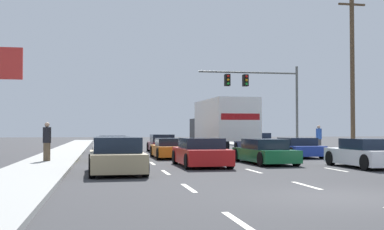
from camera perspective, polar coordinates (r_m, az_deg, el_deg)
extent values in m
plane|color=#333335|center=(36.25, -1.19, -4.21)|extent=(140.00, 140.00, 0.00)
cube|color=#9E9E99|center=(33.80, 14.10, -4.23)|extent=(2.51, 80.00, 0.14)
cube|color=#9E9E99|center=(30.89, -14.92, -4.46)|extent=(2.51, 80.00, 0.14)
cube|color=silver|center=(8.78, 5.39, -12.12)|extent=(0.14, 2.00, 0.01)
cube|color=silver|center=(13.61, -0.37, -8.40)|extent=(0.14, 2.00, 0.01)
cube|color=silver|center=(18.53, -3.05, -6.61)|extent=(0.14, 2.00, 0.01)
cube|color=silver|center=(23.49, -4.60, -5.57)|extent=(0.14, 2.00, 0.01)
cube|color=silver|center=(28.46, -5.60, -4.89)|extent=(0.14, 2.00, 0.01)
cube|color=silver|center=(33.44, -6.31, -4.41)|extent=(0.14, 2.00, 0.01)
cube|color=silver|center=(38.42, -6.83, -4.05)|extent=(0.14, 2.00, 0.01)
cube|color=silver|center=(43.41, -7.23, -3.78)|extent=(0.14, 2.00, 0.01)
cube|color=silver|center=(48.40, -7.54, -3.56)|extent=(0.14, 2.00, 0.01)
cube|color=silver|center=(53.39, -7.80, -3.38)|extent=(0.14, 2.00, 0.01)
cube|color=silver|center=(58.39, -8.02, -3.24)|extent=(0.14, 2.00, 0.01)
cube|color=silver|center=(14.59, 13.04, -7.91)|extent=(0.14, 2.00, 0.01)
cube|color=silver|center=(19.26, 7.10, -6.42)|extent=(0.14, 2.00, 0.01)
cube|color=silver|center=(24.06, 3.52, -5.48)|extent=(0.14, 2.00, 0.01)
cube|color=silver|center=(28.94, 1.15, -4.84)|extent=(0.14, 2.00, 0.01)
cube|color=silver|center=(33.84, -0.54, -4.39)|extent=(0.14, 2.00, 0.01)
cube|color=silver|center=(38.78, -1.79, -4.04)|extent=(0.14, 2.00, 0.01)
cube|color=silver|center=(43.72, -2.76, -3.77)|extent=(0.14, 2.00, 0.01)
cube|color=silver|center=(48.68, -3.54, -3.56)|extent=(0.14, 2.00, 0.01)
cube|color=silver|center=(53.65, -4.17, -3.39)|extent=(0.14, 2.00, 0.01)
cube|color=silver|center=(58.62, -4.69, -3.24)|extent=(0.14, 2.00, 0.01)
cube|color=silver|center=(20.53, 16.24, -6.07)|extent=(0.14, 2.00, 0.01)
cube|color=silver|center=(25.09, 11.12, -5.30)|extent=(0.14, 2.00, 0.01)
cube|color=silver|center=(29.80, 7.59, -4.74)|extent=(0.14, 2.00, 0.01)
cube|color=silver|center=(34.58, 5.04, -4.32)|extent=(0.14, 2.00, 0.01)
cube|color=silver|center=(39.42, 3.11, -4.00)|extent=(0.14, 2.00, 0.01)
cube|color=silver|center=(44.30, 1.61, -3.75)|extent=(0.14, 2.00, 0.01)
cube|color=silver|center=(49.20, 0.41, -3.54)|extent=(0.14, 2.00, 0.01)
cube|color=silver|center=(54.12, -0.58, -3.38)|extent=(0.14, 2.00, 0.01)
cube|color=silver|center=(59.05, -1.40, -3.23)|extent=(0.14, 2.00, 0.01)
cube|color=slate|center=(33.53, -9.22, -3.63)|extent=(2.01, 4.22, 0.62)
cube|color=#192333|center=(33.37, -9.20, -2.73)|extent=(1.70, 2.00, 0.44)
cylinder|color=black|center=(35.02, -10.78, -3.75)|extent=(0.24, 0.65, 0.64)
cylinder|color=black|center=(35.12, -7.94, -3.76)|extent=(0.24, 0.65, 0.64)
cylinder|color=black|center=(31.97, -10.63, -3.95)|extent=(0.24, 0.65, 0.64)
cylinder|color=black|center=(32.07, -7.51, -3.96)|extent=(0.24, 0.65, 0.64)
cube|color=yellow|center=(25.87, -9.17, -4.18)|extent=(1.99, 4.45, 0.64)
cube|color=#192333|center=(25.81, -9.16, -2.96)|extent=(1.71, 2.24, 0.46)
cylinder|color=black|center=(27.50, -11.17, -4.32)|extent=(0.24, 0.65, 0.64)
cylinder|color=black|center=(27.58, -7.48, -4.33)|extent=(0.24, 0.65, 0.64)
cylinder|color=black|center=(24.20, -11.10, -4.68)|extent=(0.24, 0.65, 0.64)
cylinder|color=black|center=(24.29, -6.91, -4.69)|extent=(0.24, 0.65, 0.64)
cube|color=tan|center=(18.29, -8.74, -5.23)|extent=(1.99, 4.45, 0.64)
cube|color=#192333|center=(17.99, -8.68, -3.41)|extent=(1.70, 2.15, 0.54)
cylinder|color=black|center=(19.92, -11.52, -5.33)|extent=(0.24, 0.65, 0.64)
cylinder|color=black|center=(20.01, -6.49, -5.34)|extent=(0.24, 0.65, 0.64)
cylinder|color=black|center=(16.63, -11.45, -6.06)|extent=(0.24, 0.65, 0.64)
cylinder|color=black|center=(16.74, -5.42, -6.05)|extent=(0.24, 0.65, 0.64)
cube|color=maroon|center=(35.31, -3.51, -3.59)|extent=(1.75, 4.23, 0.56)
cube|color=#192333|center=(35.23, -3.49, -2.69)|extent=(1.52, 2.14, 0.55)
cylinder|color=black|center=(36.77, -5.05, -3.67)|extent=(0.23, 0.64, 0.64)
cylinder|color=black|center=(36.96, -2.59, -3.67)|extent=(0.23, 0.64, 0.64)
cylinder|color=black|center=(33.67, -4.51, -3.86)|extent=(0.23, 0.64, 0.64)
cylinder|color=black|center=(33.88, -1.84, -3.85)|extent=(0.23, 0.64, 0.64)
cube|color=orange|center=(27.79, -2.42, -4.12)|extent=(1.96, 4.25, 0.56)
cube|color=#192333|center=(27.54, -2.34, -3.12)|extent=(1.70, 1.85, 0.42)
cylinder|color=black|center=(29.22, -4.61, -4.19)|extent=(0.23, 0.64, 0.64)
cylinder|color=black|center=(29.48, -1.17, -4.17)|extent=(0.23, 0.64, 0.64)
cylinder|color=black|center=(26.13, -3.83, -4.48)|extent=(0.23, 0.64, 0.64)
cylinder|color=black|center=(26.42, 0.00, -4.46)|extent=(0.23, 0.64, 0.64)
cube|color=red|center=(21.58, 1.03, -4.71)|extent=(1.91, 4.35, 0.64)
cube|color=#192333|center=(21.52, 1.06, -3.27)|extent=(1.67, 2.22, 0.45)
cylinder|color=black|center=(23.02, -1.94, -4.87)|extent=(0.23, 0.64, 0.64)
cylinder|color=black|center=(23.35, 2.33, -4.82)|extent=(0.23, 0.64, 0.64)
cylinder|color=black|center=(19.84, -0.49, -5.38)|extent=(0.23, 0.64, 0.64)
cylinder|color=black|center=(20.23, 4.42, -5.30)|extent=(0.23, 0.64, 0.64)
cube|color=white|center=(30.63, 3.83, -0.58)|extent=(2.65, 6.45, 2.48)
cube|color=red|center=(27.58, 5.59, -0.20)|extent=(2.25, 0.10, 0.36)
cube|color=black|center=(34.65, 1.98, -2.13)|extent=(2.44, 1.99, 2.05)
cylinder|color=black|center=(34.40, 0.04, -3.55)|extent=(0.32, 0.97, 0.96)
cylinder|color=black|center=(34.97, 3.90, -3.51)|extent=(0.32, 0.97, 0.96)
cylinder|color=black|center=(29.10, 2.23, -3.89)|extent=(0.32, 0.97, 0.96)
cylinder|color=black|center=(29.77, 6.72, -3.83)|extent=(0.32, 0.97, 0.96)
cube|color=#196B38|center=(23.47, 8.37, -4.55)|extent=(1.90, 4.66, 0.55)
cube|color=#192333|center=(23.46, 8.35, -3.31)|extent=(1.61, 2.37, 0.46)
cylinder|color=black|center=(24.85, 5.19, -4.63)|extent=(0.25, 0.65, 0.64)
cylinder|color=black|center=(25.39, 8.64, -4.55)|extent=(0.25, 0.65, 0.64)
cylinder|color=black|center=(21.56, 8.04, -5.07)|extent=(0.25, 0.65, 0.64)
cylinder|color=black|center=(22.17, 11.93, -4.95)|extent=(0.25, 0.65, 0.64)
cube|color=#141E4C|center=(35.56, 7.21, -3.46)|extent=(1.85, 4.42, 0.70)
cube|color=#192333|center=(35.33, 7.33, -2.48)|extent=(1.59, 2.19, 0.52)
cylinder|color=black|center=(36.88, 5.19, -3.67)|extent=(0.24, 0.65, 0.64)
cylinder|color=black|center=(37.38, 7.58, -3.63)|extent=(0.24, 0.65, 0.64)
cylinder|color=black|center=(33.76, 6.81, -3.84)|extent=(0.24, 0.65, 0.64)
cylinder|color=black|center=(34.31, 9.39, -3.80)|extent=(0.24, 0.65, 0.64)
cube|color=#1E389E|center=(29.42, 11.76, -3.95)|extent=(1.92, 4.62, 0.56)
cube|color=#192333|center=(29.10, 12.01, -3.00)|extent=(1.66, 2.14, 0.43)
cylinder|color=black|center=(30.73, 9.00, -4.05)|extent=(0.23, 0.64, 0.64)
cylinder|color=black|center=(31.37, 11.96, -3.98)|extent=(0.23, 0.64, 0.64)
cylinder|color=black|center=(27.49, 11.53, -4.32)|extent=(0.23, 0.64, 0.64)
cylinder|color=black|center=(28.20, 14.77, -4.23)|extent=(0.23, 0.64, 0.64)
cube|color=white|center=(22.06, 19.27, -4.56)|extent=(1.74, 4.08, 0.63)
cube|color=#192333|center=(21.88, 19.48, -3.17)|extent=(1.52, 2.02, 0.45)
cylinder|color=black|center=(23.00, 15.69, -4.81)|extent=(0.22, 0.64, 0.64)
cylinder|color=black|center=(23.75, 19.14, -4.68)|extent=(0.22, 0.64, 0.64)
cylinder|color=black|center=(20.38, 19.42, -5.18)|extent=(0.22, 0.64, 0.64)
cylinder|color=#595B56|center=(41.76, 12.00, 0.84)|extent=(0.20, 0.20, 6.83)
cylinder|color=#595B56|center=(40.60, 6.55, 4.88)|extent=(8.27, 0.14, 0.14)
cube|color=black|center=(40.45, 6.17, 3.98)|extent=(0.40, 0.56, 0.95)
sphere|color=red|center=(40.19, 6.30, 4.45)|extent=(0.20, 0.20, 0.20)
sphere|color=orange|center=(40.16, 6.30, 4.02)|extent=(0.20, 0.20, 0.20)
sphere|color=green|center=(40.13, 6.30, 3.60)|extent=(0.20, 0.20, 0.20)
cube|color=black|center=(40.05, 4.09, 4.03)|extent=(0.40, 0.56, 0.95)
sphere|color=red|center=(39.78, 4.20, 4.51)|extent=(0.20, 0.20, 0.20)
sphere|color=orange|center=(39.75, 4.20, 4.08)|extent=(0.20, 0.20, 0.20)
sphere|color=green|center=(39.72, 4.20, 3.64)|extent=(0.20, 0.20, 0.20)
cylinder|color=brown|center=(33.14, 18.00, 4.46)|extent=(0.28, 0.28, 10.19)
cube|color=brown|center=(33.91, 17.93, 12.03)|extent=(1.80, 0.12, 0.12)
cylinder|color=brown|center=(24.01, -16.39, -4.10)|extent=(0.32, 0.32, 0.84)
cylinder|color=black|center=(23.98, -16.37, -2.23)|extent=(0.38, 0.38, 0.73)
sphere|color=tan|center=(23.98, -16.36, -1.08)|extent=(0.23, 0.23, 0.23)
cylinder|color=#3F3F42|center=(34.31, 14.42, -3.39)|extent=(0.32, 0.32, 0.81)
cylinder|color=#264CA5|center=(34.30, 14.41, -2.12)|extent=(0.38, 0.38, 0.71)
sphere|color=tan|center=(34.30, 14.40, -1.34)|extent=(0.22, 0.22, 0.22)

